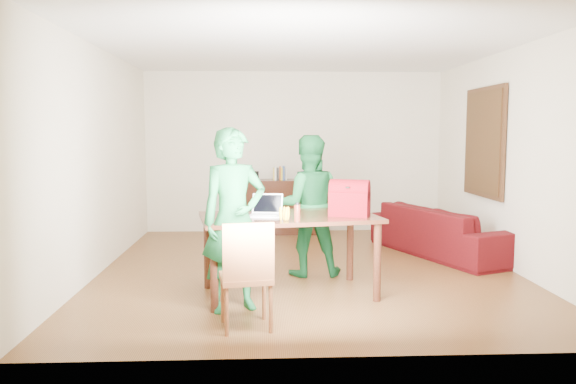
{
  "coord_description": "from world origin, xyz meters",
  "views": [
    {
      "loc": [
        -0.55,
        -6.78,
        1.67
      ],
      "look_at": [
        -0.27,
        -0.88,
        1.05
      ],
      "focal_mm": 35.0,
      "sensor_mm": 36.0,
      "label": 1
    }
  ],
  "objects": [
    {
      "name": "room",
      "position": [
        0.01,
        0.13,
        1.31
      ],
      "size": [
        5.2,
        5.7,
        2.9
      ],
      "color": "#4E2B13",
      "rests_on": "ground"
    },
    {
      "name": "table",
      "position": [
        -0.27,
        -1.08,
        0.72
      ],
      "size": [
        1.92,
        1.28,
        0.83
      ],
      "rotation": [
        0.0,
        0.0,
        0.17
      ],
      "color": "black",
      "rests_on": "ground"
    },
    {
      "name": "chair",
      "position": [
        -0.69,
        -2.08,
        0.28
      ],
      "size": [
        0.49,
        0.47,
        0.94
      ],
      "rotation": [
        0.0,
        0.0,
        0.16
      ],
      "color": "brown",
      "rests_on": "ground"
    },
    {
      "name": "person_near",
      "position": [
        -0.81,
        -1.56,
        0.86
      ],
      "size": [
        0.74,
        0.62,
        1.73
      ],
      "primitive_type": "imported",
      "rotation": [
        0.0,
        0.0,
        0.4
      ],
      "color": "#13582A",
      "rests_on": "ground"
    },
    {
      "name": "person_far",
      "position": [
        -0.01,
        -0.27,
        0.83
      ],
      "size": [
        0.81,
        0.64,
        1.65
      ],
      "primitive_type": "imported",
      "rotation": [
        0.0,
        0.0,
        3.16
      ],
      "color": "#145B29",
      "rests_on": "ground"
    },
    {
      "name": "laptop",
      "position": [
        -0.52,
        -1.15,
        0.88
      ],
      "size": [
        0.35,
        0.27,
        0.22
      ],
      "rotation": [
        0.0,
        0.0,
        -0.16
      ],
      "color": "white",
      "rests_on": "table"
    },
    {
      "name": "bananas",
      "position": [
        -0.33,
        -1.43,
        0.86
      ],
      "size": [
        0.15,
        0.1,
        0.05
      ],
      "primitive_type": null,
      "rotation": [
        0.0,
        0.0,
        -0.07
      ],
      "color": "gold",
      "rests_on": "table"
    },
    {
      "name": "bottle",
      "position": [
        -0.21,
        -1.46,
        0.92
      ],
      "size": [
        0.07,
        0.07,
        0.18
      ],
      "primitive_type": "cylinder",
      "rotation": [
        0.0,
        0.0,
        0.27
      ],
      "color": "#5C2215",
      "rests_on": "table"
    },
    {
      "name": "red_bag",
      "position": [
        0.34,
        -1.15,
        0.98
      ],
      "size": [
        0.45,
        0.35,
        0.29
      ],
      "primitive_type": "cube",
      "rotation": [
        0.0,
        0.0,
        -0.34
      ],
      "color": "#67060B",
      "rests_on": "table"
    },
    {
      "name": "sofa",
      "position": [
        1.95,
        0.75,
        0.33
      ],
      "size": [
        1.67,
        2.44,
        0.66
      ],
      "primitive_type": "imported",
      "rotation": [
        0.0,
        0.0,
        1.95
      ],
      "color": "#3D080F",
      "rests_on": "ground"
    }
  ]
}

